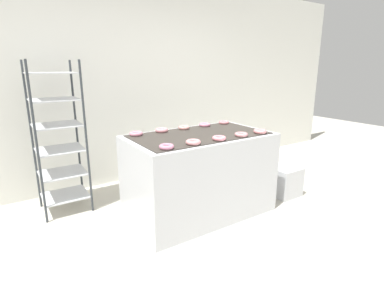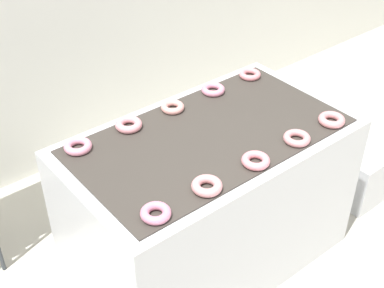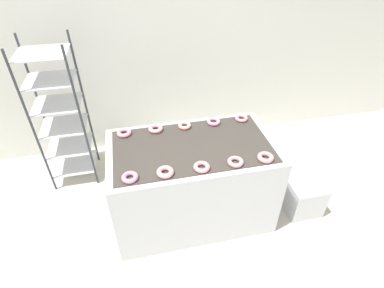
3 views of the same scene
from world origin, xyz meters
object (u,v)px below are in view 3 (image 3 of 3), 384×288
donut_far_left (156,129)px  donut_far_right (214,122)px  fryer_machine (192,182)px  baking_rack_cart (61,115)px  donut_near_center (202,167)px  donut_far_center (185,125)px  donut_far_rightmost (241,118)px  donut_near_rightmost (266,157)px  donut_far_leftmost (124,133)px  donut_near_left (165,172)px  donut_near_leftmost (130,177)px  donut_near_right (235,162)px  glaze_bin (302,195)px

donut_far_left → donut_far_right: donut_far_left is taller
fryer_machine → baking_rack_cart: (-1.26, 0.91, 0.40)m
donut_near_center → donut_far_left: (-0.30, 0.64, 0.00)m
donut_far_center → donut_far_rightmost: bearing=0.4°
donut_near_center → donut_far_left: size_ratio=0.97×
donut_near_rightmost → donut_far_leftmost: size_ratio=1.02×
fryer_machine → donut_far_leftmost: 0.82m
donut_near_rightmost → donut_far_left: size_ratio=1.00×
donut_near_center → donut_far_center: bearing=91.4°
donut_near_rightmost → donut_far_right: bearing=113.6°
donut_near_left → donut_far_leftmost: (-0.30, 0.63, -0.00)m
baking_rack_cart → donut_far_center: (1.25, -0.59, 0.07)m
fryer_machine → donut_near_center: size_ratio=11.17×
donut_near_leftmost → donut_near_right: donut_near_leftmost is taller
glaze_bin → donut_near_left: (-1.47, -0.12, 0.75)m
fryer_machine → donut_far_right: (0.29, 0.32, 0.47)m
donut_far_right → donut_near_center: bearing=-113.9°
donut_far_leftmost → donut_far_right: (0.89, 0.00, -0.00)m
donut_near_leftmost → donut_far_right: bearing=36.2°
donut_near_leftmost → donut_far_right: size_ratio=0.97×
glaze_bin → donut_far_right: donut_far_right is taller
donut_far_rightmost → donut_far_right: bearing=179.7°
donut_near_center → donut_far_right: (0.28, 0.64, -0.00)m
baking_rack_cart → donut_near_left: baking_rack_cart is taller
glaze_bin → fryer_machine: bearing=170.6°
donut_near_right → donut_far_leftmost: 1.10m
donut_far_center → donut_far_left: bearing=179.3°
donut_near_left → donut_far_right: size_ratio=1.04×
donut_far_right → donut_far_rightmost: donut_far_right is taller
donut_near_rightmost → donut_far_left: 1.08m
glaze_bin → donut_near_leftmost: 1.90m
donut_far_left → donut_near_left: bearing=-90.1°
fryer_machine → donut_near_center: bearing=-88.3°
donut_near_rightmost → donut_far_leftmost: (-1.17, 0.64, -0.00)m
glaze_bin → donut_far_right: size_ratio=2.79×
glaze_bin → donut_near_left: size_ratio=2.69×
donut_near_leftmost → donut_near_rightmost: (1.15, -0.00, 0.00)m
fryer_machine → donut_far_leftmost: donut_far_leftmost is taller
donut_far_left → donut_far_rightmost: donut_far_left is taller
glaze_bin → donut_near_right: donut_near_right is taller
donut_near_left → donut_far_left: same height
donut_near_left → donut_near_leftmost: bearing=179.7°
donut_far_right → baking_rack_cart: bearing=159.2°
donut_far_leftmost → donut_far_center: 0.59m
donut_far_leftmost → donut_far_rightmost: donut_far_leftmost is taller
fryer_machine → donut_near_center: 0.57m
donut_near_leftmost → donut_near_right: (0.88, -0.00, -0.00)m
donut_far_center → donut_far_leftmost: bearing=179.8°
donut_near_center → donut_near_right: 0.29m
donut_near_right → donut_far_right: bearing=90.9°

